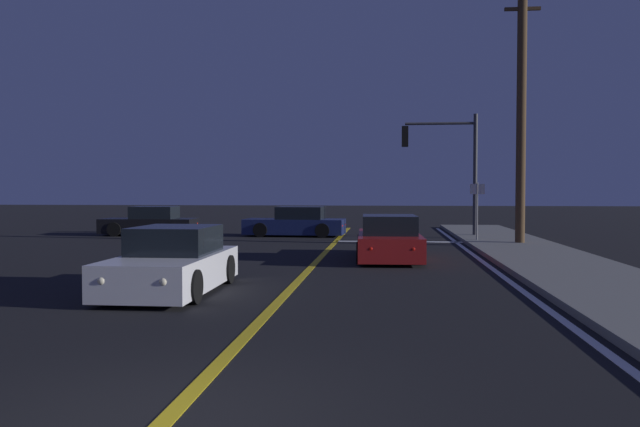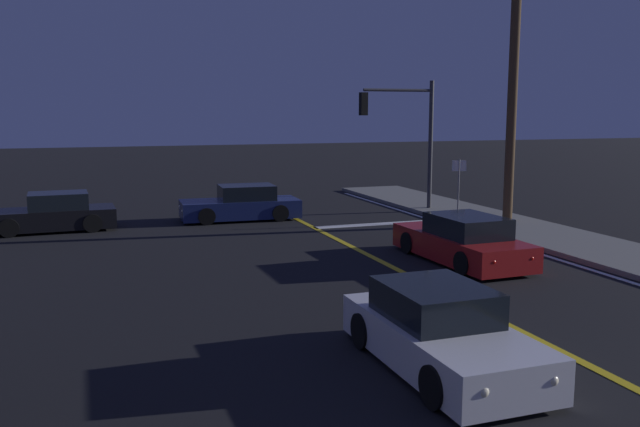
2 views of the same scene
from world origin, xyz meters
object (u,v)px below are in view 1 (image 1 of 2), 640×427
(car_far_approaching_red, at_px, (389,240))
(car_distant_tail_white, at_px, (173,264))
(car_parked_curb_black, at_px, (150,223))
(traffic_signal_near_right, at_px, (448,156))
(car_following_oncoming_navy, at_px, (296,223))
(utility_pole_right, at_px, (521,106))
(street_sign_corner, at_px, (477,203))

(car_far_approaching_red, bearing_deg, car_distant_tail_white, -125.52)
(car_parked_curb_black, distance_m, traffic_signal_near_right, 13.84)
(car_following_oncoming_navy, bearing_deg, car_parked_curb_black, 94.07)
(car_far_approaching_red, relative_size, utility_pole_right, 0.47)
(car_far_approaching_red, bearing_deg, street_sign_corner, 58.38)
(car_far_approaching_red, xyz_separation_m, car_parked_curb_black, (-10.91, 9.08, -0.00))
(car_distant_tail_white, xyz_separation_m, car_parked_curb_black, (-6.44, 15.75, 0.00))
(utility_pole_right, height_order, street_sign_corner, utility_pole_right)
(utility_pole_right, bearing_deg, traffic_signal_near_right, 119.88)
(traffic_signal_near_right, bearing_deg, street_sign_corner, 107.33)
(car_distant_tail_white, relative_size, utility_pole_right, 0.42)
(car_following_oncoming_navy, xyz_separation_m, utility_pole_right, (9.01, -4.39, 4.62))
(traffic_signal_near_right, xyz_separation_m, utility_pole_right, (2.27, -3.96, 1.64))
(car_distant_tail_white, relative_size, traffic_signal_near_right, 0.79)
(car_following_oncoming_navy, relative_size, car_parked_curb_black, 1.06)
(car_distant_tail_white, xyz_separation_m, street_sign_corner, (7.94, 12.70, 1.02))
(car_following_oncoming_navy, relative_size, car_far_approaching_red, 0.96)
(car_far_approaching_red, bearing_deg, car_parked_curb_black, 138.57)
(car_following_oncoming_navy, height_order, car_distant_tail_white, same)
(car_far_approaching_red, relative_size, street_sign_corner, 2.00)
(car_following_oncoming_navy, distance_m, traffic_signal_near_right, 7.38)
(traffic_signal_near_right, relative_size, utility_pole_right, 0.53)
(car_parked_curb_black, distance_m, street_sign_corner, 14.74)
(car_distant_tail_white, bearing_deg, traffic_signal_near_right, -114.71)
(street_sign_corner, bearing_deg, car_following_oncoming_navy, 156.99)
(car_following_oncoming_navy, relative_size, street_sign_corner, 1.93)
(car_following_oncoming_navy, height_order, car_parked_curb_black, same)
(car_far_approaching_red, bearing_deg, traffic_signal_near_right, 71.93)
(car_far_approaching_red, xyz_separation_m, utility_pole_right, (4.87, 4.86, 4.62))
(car_parked_curb_black, distance_m, utility_pole_right, 16.98)
(car_following_oncoming_navy, height_order, street_sign_corner, street_sign_corner)
(traffic_signal_near_right, distance_m, street_sign_corner, 3.53)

